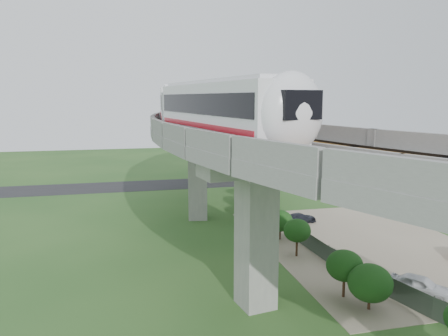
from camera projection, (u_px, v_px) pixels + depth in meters
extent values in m
plane|color=#274F1F|center=(209.00, 251.00, 37.54)|extent=(160.00, 160.00, 0.00)
cube|color=gray|center=(367.00, 246.00, 38.83)|extent=(18.00, 26.00, 0.04)
cube|color=#232326|center=(170.00, 184.00, 66.35)|extent=(60.00, 8.00, 0.03)
cube|color=#99968E|center=(225.00, 154.00, 69.49)|extent=(2.86, 2.93, 8.40)
cube|color=#99968E|center=(225.00, 124.00, 68.73)|extent=(7.21, 5.74, 1.20)
cube|color=#99968E|center=(198.00, 181.00, 47.09)|extent=(2.35, 2.51, 8.40)
cube|color=#99968E|center=(197.00, 136.00, 46.32)|extent=(7.31, 3.58, 1.20)
cube|color=#99968E|center=(256.00, 242.00, 27.08)|extent=(2.35, 2.51, 8.40)
cube|color=#99968E|center=(257.00, 166.00, 26.31)|extent=(7.31, 3.58, 1.20)
cube|color=gray|center=(214.00, 119.00, 62.85)|extent=(16.42, 20.91, 0.80)
cube|color=gray|center=(185.00, 113.00, 63.65)|extent=(8.66, 17.08, 1.00)
cube|color=gray|center=(243.00, 113.00, 61.76)|extent=(8.66, 17.08, 1.00)
cube|color=brown|center=(199.00, 116.00, 63.26)|extent=(10.68, 18.08, 0.12)
cube|color=black|center=(199.00, 115.00, 63.24)|extent=(9.69, 17.59, 0.12)
cube|color=brown|center=(229.00, 116.00, 62.29)|extent=(10.68, 18.08, 0.12)
cube|color=black|center=(229.00, 115.00, 62.28)|extent=(9.69, 17.59, 0.12)
cube|color=gray|center=(197.00, 128.00, 44.87)|extent=(11.77, 20.03, 0.80)
cube|color=gray|center=(155.00, 119.00, 44.39)|extent=(3.22, 18.71, 1.00)
cube|color=gray|center=(239.00, 119.00, 45.08)|extent=(3.22, 18.71, 1.00)
cube|color=brown|center=(176.00, 123.00, 44.62)|extent=(5.44, 19.05, 0.12)
cube|color=black|center=(176.00, 122.00, 44.60)|extent=(4.35, 18.88, 0.12)
cube|color=brown|center=(219.00, 123.00, 44.98)|extent=(5.44, 19.05, 0.12)
cube|color=black|center=(219.00, 122.00, 44.96)|extent=(4.35, 18.88, 0.12)
cube|color=gray|center=(248.00, 147.00, 27.34)|extent=(11.77, 20.03, 0.80)
cube|color=gray|center=(181.00, 135.00, 25.60)|extent=(3.22, 18.71, 1.00)
cube|color=gray|center=(307.00, 131.00, 28.80)|extent=(3.22, 18.71, 1.00)
cube|color=brown|center=(215.00, 141.00, 26.45)|extent=(5.44, 19.05, 0.12)
cube|color=black|center=(215.00, 139.00, 26.43)|extent=(4.35, 18.88, 0.12)
cube|color=brown|center=(279.00, 138.00, 28.09)|extent=(5.44, 19.05, 0.12)
cube|color=black|center=(279.00, 136.00, 28.07)|extent=(4.35, 18.88, 0.12)
cube|color=silver|center=(219.00, 112.00, 25.48)|extent=(5.12, 15.24, 3.20)
cube|color=silver|center=(219.00, 82.00, 25.21)|extent=(4.47, 14.41, 0.22)
cube|color=black|center=(219.00, 104.00, 25.41)|extent=(5.09, 14.66, 1.15)
cube|color=#AC111D|center=(219.00, 124.00, 25.60)|extent=(5.09, 14.66, 0.30)
cube|color=black|center=(219.00, 137.00, 25.71)|extent=(3.97, 12.89, 0.28)
cube|color=silver|center=(176.00, 107.00, 40.27)|extent=(3.98, 15.18, 3.20)
cube|color=silver|center=(175.00, 88.00, 40.00)|extent=(3.38, 14.38, 0.22)
cube|color=black|center=(176.00, 102.00, 40.20)|extent=(3.99, 14.58, 1.15)
cube|color=#AC111D|center=(176.00, 115.00, 40.39)|extent=(3.99, 14.58, 0.30)
cube|color=black|center=(176.00, 122.00, 40.50)|extent=(2.99, 12.87, 0.28)
cube|color=silver|center=(186.00, 104.00, 55.63)|extent=(7.50, 15.05, 3.20)
cube|color=silver|center=(186.00, 91.00, 55.35)|extent=(6.75, 14.16, 0.22)
cube|color=black|center=(186.00, 101.00, 55.55)|extent=(7.36, 14.50, 1.15)
cube|color=#AC111D|center=(186.00, 110.00, 55.75)|extent=(7.36, 14.50, 0.30)
cube|color=black|center=(186.00, 116.00, 55.86)|extent=(6.01, 12.66, 0.28)
cube|color=silver|center=(216.00, 103.00, 70.59)|extent=(10.56, 13.98, 3.20)
cube|color=silver|center=(216.00, 92.00, 70.32)|extent=(9.70, 13.06, 0.22)
cube|color=black|center=(216.00, 100.00, 70.52)|extent=(10.28, 13.51, 1.15)
cube|color=#AC111D|center=(216.00, 107.00, 70.71)|extent=(10.28, 13.51, 0.30)
cube|color=black|center=(216.00, 112.00, 70.82)|extent=(8.65, 11.66, 0.28)
ellipsoid|color=silver|center=(291.00, 113.00, 19.03)|extent=(3.70, 2.67, 3.64)
cylinder|color=#2D382D|center=(269.00, 190.00, 58.76)|extent=(0.08, 0.08, 1.50)
cube|color=#2D382D|center=(269.00, 194.00, 56.33)|extent=(1.69, 4.77, 1.40)
cylinder|color=#2D382D|center=(269.00, 198.00, 53.90)|extent=(0.08, 0.08, 1.50)
cube|color=#2D382D|center=(271.00, 203.00, 51.46)|extent=(1.23, 4.91, 1.40)
cylinder|color=#2D382D|center=(274.00, 208.00, 49.02)|extent=(0.08, 0.08, 1.50)
cube|color=#2D382D|center=(278.00, 214.00, 46.59)|extent=(0.75, 4.99, 1.40)
cylinder|color=#2D382D|center=(284.00, 221.00, 44.16)|extent=(0.08, 0.08, 1.50)
cube|color=#2D382D|center=(291.00, 228.00, 41.76)|extent=(0.27, 5.04, 1.40)
cylinder|color=#2D382D|center=(301.00, 235.00, 39.37)|extent=(0.08, 0.08, 1.50)
cube|color=#2D382D|center=(313.00, 244.00, 37.01)|extent=(0.27, 5.04, 1.40)
cylinder|color=#2D382D|center=(329.00, 254.00, 34.68)|extent=(0.08, 0.08, 1.50)
cube|color=#2D382D|center=(347.00, 265.00, 32.40)|extent=(0.75, 4.99, 1.40)
cylinder|color=#2D382D|center=(371.00, 278.00, 30.15)|extent=(0.08, 0.08, 1.50)
cube|color=#2D382D|center=(399.00, 292.00, 27.95)|extent=(1.23, 4.91, 1.40)
cylinder|color=#2D382D|center=(433.00, 308.00, 25.81)|extent=(0.08, 0.08, 1.50)
cylinder|color=#382314|center=(257.00, 185.00, 63.23)|extent=(0.18, 0.18, 1.06)
ellipsoid|color=black|center=(257.00, 177.00, 63.05)|extent=(2.09, 2.09, 1.77)
cylinder|color=#382314|center=(249.00, 195.00, 55.61)|extent=(0.18, 0.18, 1.58)
ellipsoid|color=black|center=(249.00, 184.00, 55.38)|extent=(2.11, 2.11, 1.79)
cylinder|color=#382314|center=(250.00, 206.00, 50.97)|extent=(0.18, 0.18, 0.97)
ellipsoid|color=black|center=(250.00, 195.00, 50.75)|extent=(2.98, 2.98, 2.53)
cylinder|color=#382314|center=(253.00, 218.00, 45.74)|extent=(0.18, 0.18, 1.14)
ellipsoid|color=black|center=(254.00, 206.00, 45.53)|extent=(2.59, 2.59, 2.20)
cylinder|color=#382314|center=(280.00, 234.00, 40.45)|extent=(0.18, 0.18, 1.13)
ellipsoid|color=black|center=(280.00, 221.00, 40.25)|extent=(2.32, 2.32, 1.97)
cylinder|color=#382314|center=(297.00, 247.00, 36.16)|extent=(0.18, 0.18, 1.55)
ellipsoid|color=black|center=(297.00, 230.00, 35.93)|extent=(2.26, 2.26, 1.92)
cylinder|color=#382314|center=(344.00, 287.00, 28.73)|extent=(0.18, 0.18, 1.48)
ellipsoid|color=black|center=(345.00, 266.00, 28.49)|extent=(2.42, 2.42, 2.05)
cylinder|color=#382314|center=(369.00, 303.00, 27.08)|extent=(0.18, 0.18, 0.94)
ellipsoid|color=black|center=(370.00, 283.00, 26.87)|extent=(2.75, 2.75, 2.34)
imported|color=silver|center=(420.00, 286.00, 28.95)|extent=(3.76, 4.07, 1.35)
imported|color=black|center=(300.00, 218.00, 45.72)|extent=(3.91, 2.39, 1.06)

